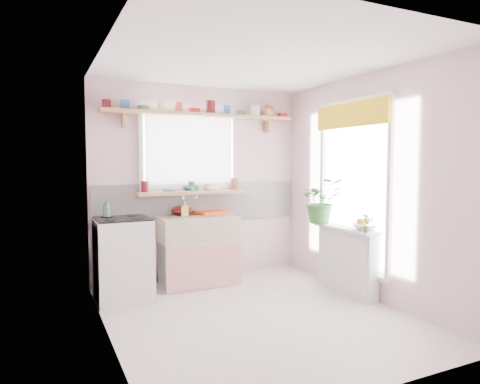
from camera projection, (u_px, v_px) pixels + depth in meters
name	position (u px, v px, depth m)	size (l,w,h in m)	color
room	(271.00, 175.00, 5.22)	(3.20, 3.20, 3.20)	silver
sink_unit	(197.00, 250.00, 5.33)	(0.95, 0.65, 1.11)	white
cooker	(123.00, 259.00, 4.70)	(0.58, 0.58, 0.93)	white
radiator_ledge	(347.00, 259.00, 4.96)	(0.22, 0.95, 0.78)	white
windowsill	(192.00, 192.00, 5.44)	(1.40, 0.22, 0.04)	tan
pine_shelf	(203.00, 115.00, 5.43)	(2.52, 0.24, 0.04)	tan
shelf_crockery	(199.00, 109.00, 5.41)	(2.47, 0.11, 0.12)	#590F14
sill_crockery	(192.00, 186.00, 5.44)	(1.35, 0.11, 0.12)	#590F14
dish_tray	(211.00, 212.00, 5.60)	(0.42, 0.32, 0.04)	#F74E15
colander	(182.00, 210.00, 5.43)	(0.27, 0.27, 0.12)	#530E11
jade_plant	(321.00, 201.00, 5.24)	(0.50, 0.43, 0.55)	#2E6B2B
fruit_bowl	(365.00, 227.00, 4.72)	(0.27, 0.27, 0.07)	silver
herb_pot	(366.00, 222.00, 4.53)	(0.12, 0.08, 0.22)	#346829
soap_bottle_sink	(185.00, 209.00, 5.32)	(0.08, 0.09, 0.19)	#F9E26E
sill_cup	(208.00, 187.00, 5.47)	(0.11, 0.11, 0.09)	beige
sill_bowl	(190.00, 188.00, 5.49)	(0.21, 0.21, 0.07)	#3466AB
shelf_vase	(268.00, 110.00, 5.76)	(0.15, 0.15, 0.16)	#B46F37
cooker_bottle	(106.00, 208.00, 4.69)	(0.08, 0.08, 0.21)	#3E7D54
fruit	(365.00, 222.00, 4.72)	(0.20, 0.14, 0.10)	orange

